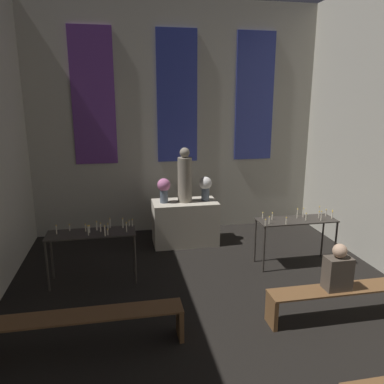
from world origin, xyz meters
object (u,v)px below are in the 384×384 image
pew_back_left (84,323)px  pew_back_right (352,294)px  person_seated (338,270)px  flower_vase_right (205,186)px  candle_rack_right (296,225)px  statue (185,177)px  altar (185,222)px  flower_vase_left (164,188)px  candle_rack_left (92,238)px

pew_back_left → pew_back_right: 3.71m
pew_back_left → person_seated: (3.44, 0.00, 0.40)m
flower_vase_right → candle_rack_right: (1.41, -1.46, -0.47)m
candle_rack_right → pew_back_right: candle_rack_right is taller
statue → pew_back_right: size_ratio=0.46×
statue → altar: bearing=0.0°
flower_vase_left → flower_vase_right: bearing=0.0°
flower_vase_left → person_seated: size_ratio=0.78×
altar → candle_rack_right: bearing=-38.2°
statue → candle_rack_left: (-1.84, -1.46, -0.68)m
flower_vase_left → candle_rack_left: size_ratio=0.36×
pew_back_left → person_seated: 3.47m
flower_vase_right → person_seated: size_ratio=0.78×
statue → candle_rack_left: size_ratio=0.79×
person_seated → candle_rack_right: bearing=81.7°
flower_vase_left → pew_back_left: 3.68m
person_seated → altar: bearing=115.9°
statue → candle_rack_left: 2.45m
flower_vase_left → candle_rack_left: bearing=-133.7°
statue → person_seated: statue is taller
flower_vase_right → pew_back_right: bearing=-66.8°
pew_back_left → pew_back_right: bearing=0.0°
candle_rack_left → flower_vase_right: bearing=32.6°
flower_vase_left → pew_back_left: (-1.41, -3.28, -0.90)m
person_seated → pew_back_left: bearing=-180.0°
statue → pew_back_right: bearing=-60.5°
statue → candle_rack_right: (1.86, -1.46, -0.68)m
pew_back_left → flower_vase_left: bearing=66.8°
altar → candle_rack_right: size_ratio=0.94×
candle_rack_left → pew_back_right: 4.14m
statue → flower_vase_left: size_ratio=2.22×
altar → candle_rack_left: size_ratio=0.94×
flower_vase_left → flower_vase_right: 0.89m
statue → candle_rack_right: 2.46m
pew_back_left → pew_back_right: same height
candle_rack_left → statue: bearing=38.4°
pew_back_left → altar: bearing=60.5°
candle_rack_right → pew_back_right: (-0.00, -1.81, -0.43)m
altar → pew_back_right: altar is taller
statue → person_seated: (1.59, -3.28, -0.71)m
altar → candle_rack_left: 2.37m
candle_rack_left → person_seated: (3.43, -1.82, -0.03)m
statue → flower_vase_left: bearing=180.0°
flower_vase_left → candle_rack_left: (-1.40, -1.46, -0.47)m
pew_back_right → candle_rack_left: bearing=153.8°
statue → pew_back_left: statue is taller
flower_vase_right → candle_rack_left: 2.76m
flower_vase_left → flower_vase_right: size_ratio=1.00×
altar → pew_back_right: (1.85, -3.28, -0.12)m
statue → candle_rack_left: statue is taller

